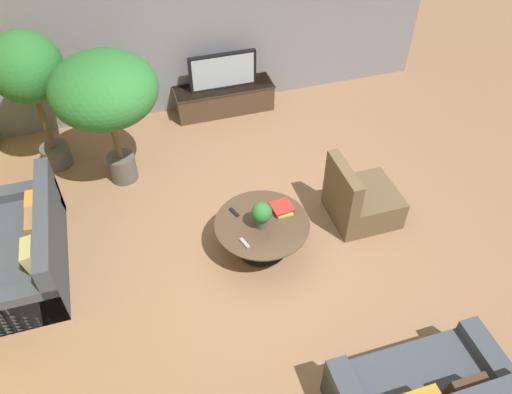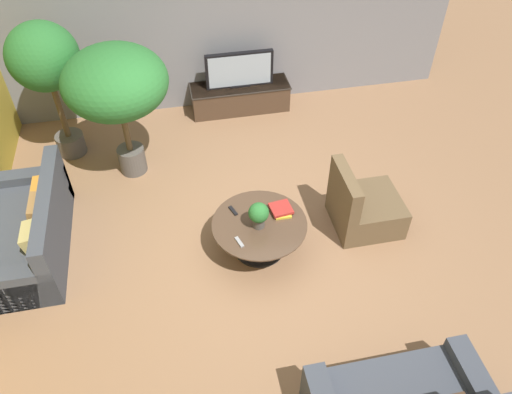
{
  "view_description": "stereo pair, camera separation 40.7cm",
  "coord_description": "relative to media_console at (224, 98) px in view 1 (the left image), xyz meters",
  "views": [
    {
      "loc": [
        -1.27,
        -3.77,
        4.62
      ],
      "look_at": [
        -0.03,
        0.28,
        0.55
      ],
      "focal_mm": 35.0,
      "sensor_mm": 36.0,
      "label": 1
    },
    {
      "loc": [
        -0.87,
        -3.87,
        4.62
      ],
      "look_at": [
        -0.03,
        0.28,
        0.55
      ],
      "focal_mm": 35.0,
      "sensor_mm": 36.0,
      "label": 2
    }
  ],
  "objects": [
    {
      "name": "coffee_table",
      "position": [
        -0.31,
        -2.98,
        0.08
      ],
      "size": [
        1.1,
        1.1,
        0.44
      ],
      "color": "black",
      "rests_on": "ground"
    },
    {
      "name": "potted_palm_tall",
      "position": [
        -2.61,
        -0.62,
        1.22
      ],
      "size": [
        0.91,
        0.91,
        1.98
      ],
      "color": "#514C47",
      "rests_on": "ground"
    },
    {
      "name": "potted_plant_tabletop",
      "position": [
        -0.33,
        -3.02,
        0.4
      ],
      "size": [
        0.23,
        0.23,
        0.33
      ],
      "color": "#514C47",
      "rests_on": "coffee_table"
    },
    {
      "name": "book_stack",
      "position": [
        -0.02,
        -2.84,
        0.24
      ],
      "size": [
        0.27,
        0.27,
        0.06
      ],
      "color": "gold",
      "rests_on": "coffee_table"
    },
    {
      "name": "couch_by_wall",
      "position": [
        -2.92,
        -2.45,
        0.06
      ],
      "size": [
        0.84,
        1.79,
        0.84
      ],
      "rotation": [
        0.0,
        0.0,
        -1.57
      ],
      "color": "#3D424C",
      "rests_on": "ground"
    },
    {
      "name": "potted_palm_corner",
      "position": [
        -1.74,
        -1.2,
        1.14
      ],
      "size": [
        1.31,
        1.31,
        1.85
      ],
      "color": "#514C47",
      "rests_on": "ground"
    },
    {
      "name": "back_wall_stone",
      "position": [
        -0.26,
        0.32,
        1.27
      ],
      "size": [
        7.4,
        0.12,
        3.0
      ],
      "primitive_type": "cube",
      "color": "slate",
      "rests_on": "ground"
    },
    {
      "name": "media_console",
      "position": [
        0.0,
        0.0,
        0.0
      ],
      "size": [
        1.57,
        0.5,
        0.43
      ],
      "color": "#473323",
      "rests_on": "ground"
    },
    {
      "name": "remote_black",
      "position": [
        -0.57,
        -2.73,
        0.22
      ],
      "size": [
        0.09,
        0.16,
        0.02
      ],
      "primitive_type": "cube",
      "rotation": [
        0.0,
        0.0,
        0.35
      ],
      "color": "black",
      "rests_on": "coffee_table"
    },
    {
      "name": "ground_plane",
      "position": [
        -0.26,
        -2.94,
        -0.23
      ],
      "size": [
        24.0,
        24.0,
        0.0
      ],
      "primitive_type": "plane",
      "color": "#8C6647"
    },
    {
      "name": "remote_silver",
      "position": [
        -0.59,
        -3.23,
        0.22
      ],
      "size": [
        0.09,
        0.16,
        0.02
      ],
      "primitive_type": "cube",
      "rotation": [
        0.0,
        0.0,
        0.3
      ],
      "color": "gray",
      "rests_on": "coffee_table"
    },
    {
      "name": "television",
      "position": [
        -0.0,
        -0.0,
        0.48
      ],
      "size": [
        1.05,
        0.13,
        0.56
      ],
      "color": "black",
      "rests_on": "media_console"
    },
    {
      "name": "armchair_wicker",
      "position": [
        1.03,
        -2.83,
        0.05
      ],
      "size": [
        0.8,
        0.76,
        0.86
      ],
      "rotation": [
        0.0,
        0.0,
        1.57
      ],
      "color": "brown",
      "rests_on": "ground"
    }
  ]
}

